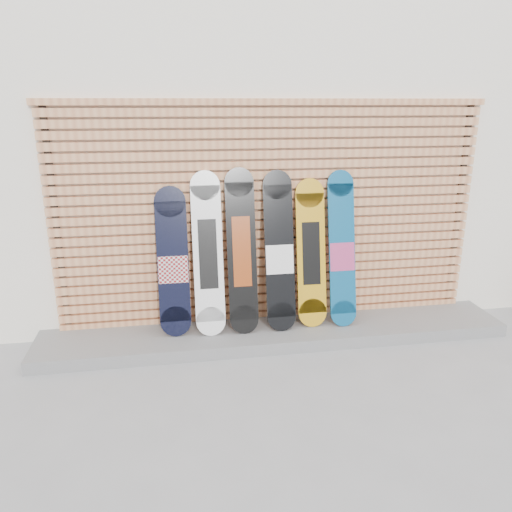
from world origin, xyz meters
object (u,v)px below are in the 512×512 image
object	(u,v)px
snowboard_3	(279,253)
snowboard_5	(342,250)
snowboard_2	(242,252)
snowboard_0	(173,263)
snowboard_4	(311,253)
snowboard_1	(208,254)

from	to	relation	value
snowboard_3	snowboard_5	world-z (taller)	snowboard_3
snowboard_2	snowboard_0	bearing A→B (deg)	177.96
snowboard_4	snowboard_5	size ratio (longest dim) A/B	0.95
snowboard_0	snowboard_1	size ratio (longest dim) A/B	0.91
snowboard_1	snowboard_5	distance (m)	1.32
snowboard_0	snowboard_3	bearing A→B (deg)	-1.56
snowboard_2	snowboard_3	world-z (taller)	snowboard_2
snowboard_0	snowboard_4	xyz separation A→B (m)	(1.34, -0.00, 0.03)
snowboard_1	snowboard_5	xyz separation A→B (m)	(1.32, -0.01, -0.02)
snowboard_2	snowboard_3	bearing A→B (deg)	-0.71
snowboard_2	snowboard_4	bearing A→B (deg)	1.70
snowboard_0	snowboard_5	distance (m)	1.65
snowboard_0	snowboard_2	distance (m)	0.66
snowboard_5	snowboard_2	bearing A→B (deg)	179.89
snowboard_0	snowboard_2	bearing A→B (deg)	-2.04
snowboard_3	snowboard_2	bearing A→B (deg)	179.29
snowboard_1	snowboard_2	world-z (taller)	snowboard_2
snowboard_1	snowboard_3	distance (m)	0.69
snowboard_1	snowboard_5	world-z (taller)	snowboard_1
snowboard_0	snowboard_2	size ratio (longest dim) A/B	0.90
snowboard_0	snowboard_5	xyz separation A→B (m)	(1.65, -0.03, 0.05)
snowboard_3	snowboard_4	world-z (taller)	snowboard_3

